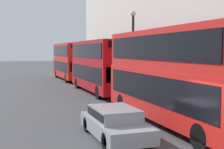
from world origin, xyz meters
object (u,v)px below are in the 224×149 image
object	(u,v)px
car_dark_sedan	(115,122)
pedestrian	(111,79)
bus_leading	(174,73)
bus_second_in_queue	(100,64)
bus_third_in_queue	(70,60)

from	to	relation	value
car_dark_sedan	pedestrian	bearing A→B (deg)	71.53
bus_leading	bus_second_in_queue	world-z (taller)	bus_leading
car_dark_sedan	pedestrian	distance (m)	17.71
car_dark_sedan	pedestrian	size ratio (longest dim) A/B	2.59
bus_second_in_queue	pedestrian	distance (m)	4.43
bus_second_in_queue	bus_third_in_queue	world-z (taller)	bus_third_in_queue
bus_second_in_queue	car_dark_sedan	xyz separation A→B (m)	(-3.40, -13.33, -1.73)
bus_leading	bus_third_in_queue	bearing A→B (deg)	90.00
bus_second_in_queue	bus_third_in_queue	distance (m)	12.18
car_dark_sedan	bus_third_in_queue	bearing A→B (deg)	82.41
bus_leading	bus_third_in_queue	size ratio (longest dim) A/B	1.08
bus_leading	bus_third_in_queue	world-z (taller)	bus_leading
bus_third_in_queue	car_dark_sedan	xyz separation A→B (m)	(-3.40, -25.50, -1.74)
bus_leading	bus_third_in_queue	xyz separation A→B (m)	(0.00, 24.28, -0.09)
bus_third_in_queue	car_dark_sedan	size ratio (longest dim) A/B	2.39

